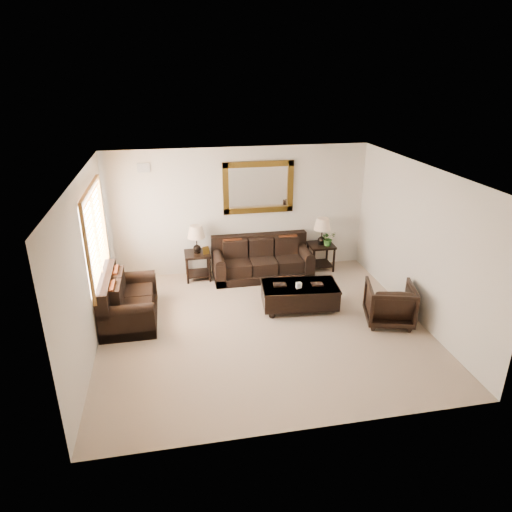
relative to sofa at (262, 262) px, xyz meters
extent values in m
cube|color=gray|center=(-0.40, -2.09, -0.31)|extent=(5.50, 5.00, 0.01)
cube|color=white|center=(-0.40, -2.09, 2.39)|extent=(5.50, 5.00, 0.01)
cube|color=beige|center=(-0.40, 0.41, 1.04)|extent=(5.50, 0.01, 2.70)
cube|color=beige|center=(-0.40, -4.59, 1.04)|extent=(5.50, 0.01, 2.70)
cube|color=beige|center=(-3.15, -2.09, 1.04)|extent=(0.01, 5.00, 2.70)
cube|color=beige|center=(2.35, -2.09, 1.04)|extent=(0.01, 5.00, 2.70)
cube|color=white|center=(-3.14, -1.19, 1.24)|extent=(0.01, 1.80, 1.50)
cube|color=brown|center=(-3.10, -1.19, 2.03)|extent=(0.06, 1.96, 0.08)
cube|color=brown|center=(-3.10, -1.19, 0.45)|extent=(0.06, 1.96, 0.08)
cube|color=brown|center=(-3.10, -2.13, 1.24)|extent=(0.06, 0.08, 1.50)
cube|color=brown|center=(-3.10, -0.25, 1.24)|extent=(0.06, 0.08, 1.50)
cube|color=brown|center=(-3.10, -1.19, 1.24)|extent=(0.05, 0.05, 1.50)
cube|color=#512C10|center=(0.00, 0.38, 1.54)|extent=(1.50, 0.06, 1.10)
cube|color=white|center=(0.00, 0.39, 1.54)|extent=(1.26, 0.01, 0.86)
cube|color=#999999|center=(-2.30, 0.39, 2.04)|extent=(0.25, 0.02, 0.18)
cube|color=black|center=(0.00, -0.06, -0.22)|extent=(2.08, 0.90, 0.17)
cube|color=black|center=(0.00, 0.29, 0.33)|extent=(2.08, 0.21, 0.43)
cube|color=black|center=(-0.55, -0.08, -0.01)|extent=(0.53, 0.74, 0.26)
cube|color=black|center=(0.00, -0.08, -0.01)|extent=(0.53, 0.74, 0.26)
cube|color=black|center=(0.55, -0.08, -0.01)|extent=(0.53, 0.74, 0.26)
cube|color=black|center=(-0.94, -0.06, -0.06)|extent=(0.21, 0.90, 0.50)
cylinder|color=black|center=(-0.94, -0.06, 0.19)|extent=(0.21, 0.88, 0.21)
cube|color=black|center=(0.94, -0.06, -0.06)|extent=(0.21, 0.90, 0.50)
cylinder|color=black|center=(0.94, -0.06, 0.19)|extent=(0.21, 0.88, 0.21)
cube|color=#5D240C|center=(-0.60, 0.11, 0.32)|extent=(0.40, 0.17, 0.41)
cube|color=#5D240C|center=(0.60, 0.11, 0.32)|extent=(0.40, 0.17, 0.41)
cube|color=black|center=(-2.67, -1.38, -0.22)|extent=(0.92, 1.55, 0.17)
cube|color=black|center=(-3.03, -1.38, 0.35)|extent=(0.21, 1.55, 0.44)
cube|color=black|center=(-2.65, -1.67, 0.00)|extent=(0.75, 0.54, 0.26)
cube|color=black|center=(-2.65, -1.10, 0.00)|extent=(0.75, 0.54, 0.26)
cube|color=black|center=(-2.67, -2.05, -0.05)|extent=(0.92, 0.21, 0.51)
cylinder|color=black|center=(-2.67, -2.05, 0.20)|extent=(0.90, 0.21, 0.21)
cube|color=black|center=(-2.67, -0.72, -0.05)|extent=(0.92, 0.21, 0.51)
cylinder|color=black|center=(-2.67, -0.72, 0.20)|extent=(0.90, 0.21, 0.21)
cube|color=#5D240C|center=(-2.85, -1.71, 0.34)|extent=(0.18, 0.41, 0.42)
cube|color=#5D240C|center=(-2.85, -1.06, 0.34)|extent=(0.18, 0.41, 0.42)
cube|color=black|center=(-1.36, 0.10, 0.25)|extent=(0.54, 0.54, 0.05)
cube|color=black|center=(-1.36, 0.10, -0.19)|extent=(0.46, 0.46, 0.03)
cylinder|color=black|center=(-1.59, -0.13, -0.04)|extent=(0.05, 0.05, 0.54)
cylinder|color=black|center=(-1.13, -0.13, -0.04)|extent=(0.05, 0.05, 0.54)
cylinder|color=black|center=(-1.59, 0.33, -0.04)|extent=(0.05, 0.05, 0.54)
cylinder|color=black|center=(-1.13, 0.33, -0.04)|extent=(0.05, 0.05, 0.54)
sphere|color=black|center=(-1.36, 0.10, 0.37)|extent=(0.17, 0.17, 0.17)
cylinder|color=black|center=(-1.36, 0.10, 0.55)|extent=(0.02, 0.02, 0.35)
cone|color=tan|center=(-1.36, 0.10, 0.75)|extent=(0.37, 0.37, 0.25)
cube|color=#512C10|center=(-1.18, 0.01, 0.36)|extent=(0.15, 0.10, 0.17)
cube|color=black|center=(1.36, 0.10, 0.25)|extent=(0.54, 0.54, 0.05)
cube|color=black|center=(1.36, 0.10, -0.19)|extent=(0.46, 0.46, 0.03)
cylinder|color=black|center=(1.13, -0.13, -0.04)|extent=(0.05, 0.05, 0.54)
cylinder|color=black|center=(1.59, -0.13, -0.04)|extent=(0.05, 0.05, 0.54)
cylinder|color=black|center=(1.13, 0.33, -0.04)|extent=(0.05, 0.05, 0.54)
cylinder|color=black|center=(1.59, 0.33, -0.04)|extent=(0.05, 0.05, 0.54)
sphere|color=black|center=(1.36, 0.10, 0.37)|extent=(0.17, 0.17, 0.17)
cylinder|color=black|center=(1.36, 0.10, 0.55)|extent=(0.02, 0.02, 0.35)
cone|color=tan|center=(1.36, 0.10, 0.74)|extent=(0.37, 0.37, 0.25)
sphere|color=black|center=(-0.18, -1.82, -0.26)|extent=(0.13, 0.13, 0.13)
sphere|color=black|center=(0.98, -1.82, -0.26)|extent=(0.13, 0.13, 0.13)
sphere|color=black|center=(-0.18, -1.30, -0.26)|extent=(0.13, 0.13, 0.13)
sphere|color=black|center=(0.98, -1.30, -0.26)|extent=(0.13, 0.13, 0.13)
cube|color=black|center=(0.40, -1.56, -0.03)|extent=(1.43, 0.87, 0.38)
cube|color=black|center=(0.40, -1.56, 0.14)|extent=(1.46, 0.89, 0.04)
cube|color=black|center=(0.03, -1.51, 0.18)|extent=(0.25, 0.18, 0.03)
cube|color=black|center=(0.71, -1.61, 0.18)|extent=(0.22, 0.17, 0.03)
cube|color=white|center=(0.35, -1.67, 0.22)|extent=(0.10, 0.08, 0.11)
imported|color=black|center=(1.80, -2.35, 0.09)|extent=(0.95, 0.92, 0.81)
imported|color=#27521C|center=(1.47, 0.01, 0.40)|extent=(0.33, 0.36, 0.25)
camera|label=1|loc=(-1.81, -8.81, 3.85)|focal=32.00mm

